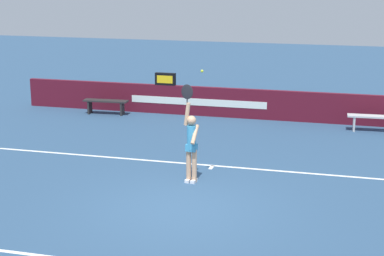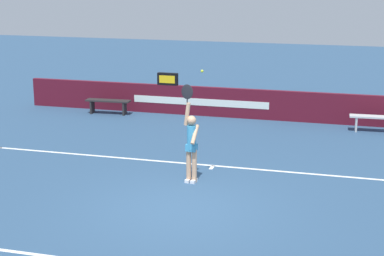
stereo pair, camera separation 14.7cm
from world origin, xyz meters
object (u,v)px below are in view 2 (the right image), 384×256
object	(u,v)px
tennis_ball	(202,71)
courtside_bench_near	(108,103)
courtside_bench_far	(379,120)
tennis_player	(191,143)
speed_display	(168,79)

from	to	relation	value
tennis_ball	courtside_bench_near	bearing A→B (deg)	129.27
courtside_bench_near	courtside_bench_far	distance (m)	8.85
tennis_player	courtside_bench_near	size ratio (longest dim) A/B	1.48
speed_display	courtside_bench_near	world-z (taller)	speed_display
tennis_ball	courtside_bench_far	xyz separation A→B (m)	(4.01, 5.84, -2.21)
speed_display	tennis_ball	world-z (taller)	tennis_ball
courtside_bench_far	tennis_ball	bearing A→B (deg)	-124.50
speed_display	tennis_ball	size ratio (longest dim) A/B	10.79
tennis_ball	courtside_bench_near	size ratio (longest dim) A/B	0.04
speed_display	tennis_ball	distance (m)	7.32
speed_display	tennis_player	distance (m)	7.13
tennis_player	speed_display	bearing A→B (deg)	112.02
speed_display	tennis_player	bearing A→B (deg)	-67.98
tennis_player	tennis_ball	world-z (taller)	tennis_ball
courtside_bench_near	tennis_player	bearing A→B (deg)	-52.32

